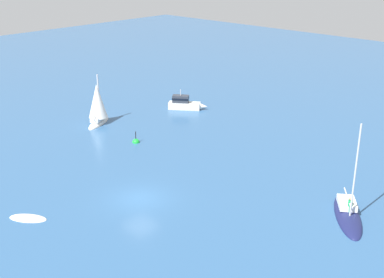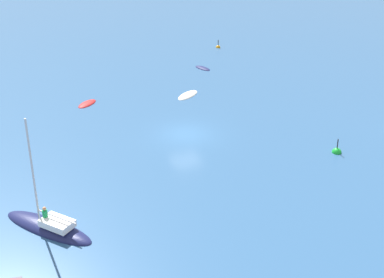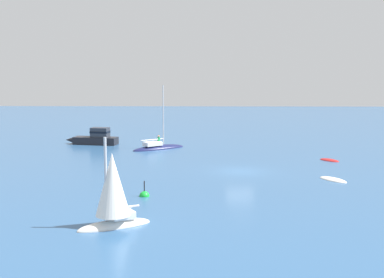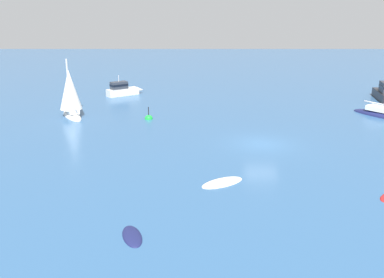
{
  "view_description": "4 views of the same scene",
  "coord_description": "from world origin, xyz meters",
  "px_view_note": "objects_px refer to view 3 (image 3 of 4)",
  "views": [
    {
      "loc": [
        26.97,
        -22.72,
        18.38
      ],
      "look_at": [
        -2.05,
        8.12,
        2.17
      ],
      "focal_mm": 47.24,
      "sensor_mm": 36.0,
      "label": 1
    },
    {
      "loc": [
        17.22,
        39.31,
        21.27
      ],
      "look_at": [
        0.43,
        2.16,
        0.65
      ],
      "focal_mm": 54.38,
      "sensor_mm": 36.0,
      "label": 2
    },
    {
      "loc": [
        -46.77,
        3.49,
        9.41
      ],
      "look_at": [
        0.4,
        4.4,
        2.92
      ],
      "focal_mm": 48.81,
      "sensor_mm": 36.0,
      "label": 3
    },
    {
      "loc": [
        -5.33,
        -30.85,
        9.87
      ],
      "look_at": [
        -5.42,
        -2.65,
        1.21
      ],
      "focal_mm": 39.79,
      "sensor_mm": 36.0,
      "label": 4
    }
  ],
  "objects_px": {
    "sailboat": "(113,195)",
    "dinghy_1": "(333,180)",
    "launch": "(95,138)",
    "channel_buoy": "(144,196)",
    "sloop": "(158,148)",
    "rib": "(329,161)"
  },
  "relations": [
    {
      "from": "sailboat",
      "to": "dinghy_1",
      "type": "xyz_separation_m",
      "value": [
        13.3,
        -16.31,
        -1.95
      ]
    },
    {
      "from": "launch",
      "to": "dinghy_1",
      "type": "relative_size",
      "value": 2.25
    },
    {
      "from": "sailboat",
      "to": "channel_buoy",
      "type": "height_order",
      "value": "sailboat"
    },
    {
      "from": "launch",
      "to": "sloop",
      "type": "xyz_separation_m",
      "value": [
        -3.49,
        -8.08,
        -0.66
      ]
    },
    {
      "from": "sloop",
      "to": "sailboat",
      "type": "distance_m",
      "value": 29.97
    },
    {
      "from": "rib",
      "to": "dinghy_1",
      "type": "height_order",
      "value": "dinghy_1"
    },
    {
      "from": "sloop",
      "to": "channel_buoy",
      "type": "height_order",
      "value": "sloop"
    },
    {
      "from": "dinghy_1",
      "to": "channel_buoy",
      "type": "bearing_deg",
      "value": -101.75
    },
    {
      "from": "sloop",
      "to": "channel_buoy",
      "type": "distance_m",
      "value": 22.48
    },
    {
      "from": "rib",
      "to": "channel_buoy",
      "type": "xyz_separation_m",
      "value": [
        -15.15,
        17.23,
        0.01
      ]
    },
    {
      "from": "sailboat",
      "to": "dinghy_1",
      "type": "bearing_deg",
      "value": -169.94
    },
    {
      "from": "rib",
      "to": "sloop",
      "type": "xyz_separation_m",
      "value": [
        7.32,
        18.11,
        0.11
      ]
    },
    {
      "from": "rib",
      "to": "sailboat",
      "type": "relative_size",
      "value": 0.42
    },
    {
      "from": "rib",
      "to": "sailboat",
      "type": "xyz_separation_m",
      "value": [
        -22.6,
        18.24,
        1.95
      ]
    },
    {
      "from": "launch",
      "to": "sailboat",
      "type": "distance_m",
      "value": 34.36
    },
    {
      "from": "dinghy_1",
      "to": "sailboat",
      "type": "bearing_deg",
      "value": -83.47
    },
    {
      "from": "rib",
      "to": "channel_buoy",
      "type": "bearing_deg",
      "value": -86.61
    },
    {
      "from": "sailboat",
      "to": "channel_buoy",
      "type": "xyz_separation_m",
      "value": [
        7.45,
        -1.01,
        -1.94
      ]
    },
    {
      "from": "launch",
      "to": "sloop",
      "type": "height_order",
      "value": "sloop"
    },
    {
      "from": "launch",
      "to": "channel_buoy",
      "type": "relative_size",
      "value": 4.46
    },
    {
      "from": "rib",
      "to": "channel_buoy",
      "type": "relative_size",
      "value": 1.6
    },
    {
      "from": "sloop",
      "to": "rib",
      "type": "bearing_deg",
      "value": -57.89
    }
  ]
}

